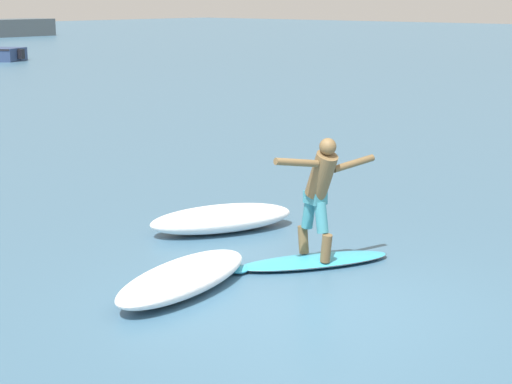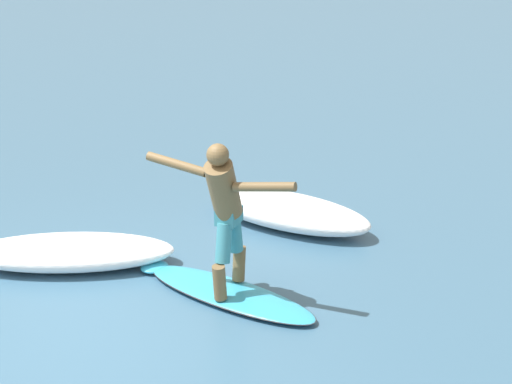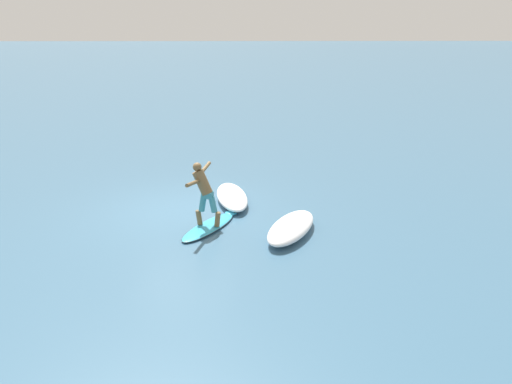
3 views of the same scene
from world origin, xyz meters
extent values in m
plane|color=#3B637F|center=(0.00, 0.00, 0.00)|extent=(200.00, 200.00, 0.00)
ellipsoid|color=#33A0C5|center=(1.29, 0.87, 0.05)|extent=(2.09, 1.55, 0.10)
ellipsoid|color=#33A0C5|center=(0.38, 1.40, 0.05)|extent=(0.42, 0.43, 0.08)
ellipsoid|color=#2D2D33|center=(1.29, 0.87, 0.05)|extent=(2.11, 1.57, 0.04)
cone|color=black|center=(2.03, 0.45, -0.06)|extent=(0.07, 0.07, 0.14)
cone|color=black|center=(1.98, 0.66, -0.06)|extent=(0.07, 0.07, 0.14)
cone|color=black|center=(1.82, 0.38, -0.06)|extent=(0.07, 0.07, 0.14)
cylinder|color=brown|center=(1.23, 0.64, 0.28)|extent=(0.17, 0.20, 0.38)
cylinder|color=teal|center=(1.26, 0.74, 0.66)|extent=(0.20, 0.25, 0.42)
cylinder|color=brown|center=(1.36, 1.11, 0.28)|extent=(0.17, 0.20, 0.38)
cylinder|color=teal|center=(1.33, 1.00, 0.66)|extent=(0.20, 0.25, 0.42)
cube|color=teal|center=(1.29, 0.87, 0.90)|extent=(0.26, 0.30, 0.16)
cylinder|color=brown|center=(1.26, 0.76, 1.21)|extent=(0.40, 0.55, 0.66)
sphere|color=brown|center=(1.23, 0.64, 1.60)|extent=(0.22, 0.22, 0.22)
cylinder|color=brown|center=(1.68, 0.56, 1.33)|extent=(0.64, 0.29, 0.20)
cylinder|color=brown|center=(0.80, 0.80, 1.44)|extent=(0.64, 0.26, 0.19)
ellipsoid|color=white|center=(-0.57, 1.40, 0.17)|extent=(2.40, 1.20, 0.34)
ellipsoid|color=white|center=(1.69, 2.91, 0.19)|extent=(2.38, 1.72, 0.38)
camera|label=1|loc=(-7.24, -5.57, 3.40)|focal=60.00mm
camera|label=2|loc=(2.55, -6.88, 3.96)|focal=60.00mm
camera|label=3|loc=(12.79, 1.90, 5.02)|focal=35.00mm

